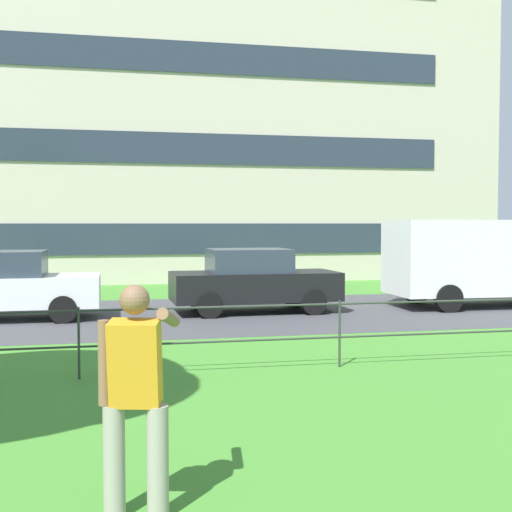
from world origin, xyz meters
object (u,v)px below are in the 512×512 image
(car_black_left, at_px, (253,280))
(apartment_building_background, at_px, (51,84))
(car_white_far_left, at_px, (6,285))
(panel_van_right, at_px, (487,258))
(person_thrower, at_px, (136,392))

(car_black_left, xyz_separation_m, apartment_building_background, (-5.81, 14.90, 7.45))
(car_white_far_left, relative_size, panel_van_right, 0.79)
(panel_van_right, bearing_deg, car_black_left, 178.81)
(person_thrower, height_order, apartment_building_background, apartment_building_background)
(car_white_far_left, height_order, panel_van_right, panel_van_right)
(person_thrower, relative_size, panel_van_right, 0.34)
(panel_van_right, bearing_deg, apartment_building_background, 128.56)
(panel_van_right, distance_m, apartment_building_background, 20.44)
(car_white_far_left, relative_size, apartment_building_background, 0.11)
(car_black_left, relative_size, apartment_building_background, 0.12)
(panel_van_right, xyz_separation_m, apartment_building_background, (-11.98, 15.03, 6.96))
(person_thrower, relative_size, car_black_left, 0.42)
(person_thrower, height_order, car_black_left, person_thrower)
(car_white_far_left, relative_size, car_black_left, 0.99)
(person_thrower, xyz_separation_m, panel_van_right, (9.37, 10.88, 0.35))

